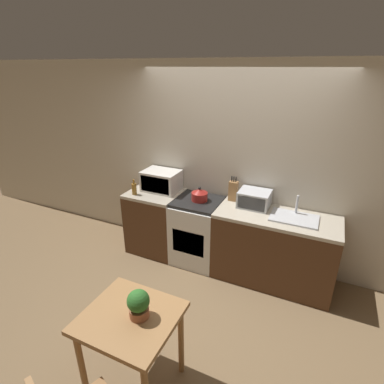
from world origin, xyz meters
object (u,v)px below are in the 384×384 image
at_px(kettle, 200,195).
at_px(bottle, 134,189).
at_px(stove_range, 198,231).
at_px(microwave, 161,181).
at_px(toaster_oven, 254,199).
at_px(dining_table, 131,328).

distance_m(kettle, bottle, 0.90).
bearing_deg(stove_range, microwave, 170.12).
relative_size(kettle, bottle, 0.98).
bearing_deg(microwave, toaster_oven, 1.14).
bearing_deg(microwave, bottle, -132.38).
distance_m(kettle, dining_table, 1.93).
relative_size(microwave, toaster_oven, 1.32).
bearing_deg(kettle, stove_range, -138.48).
distance_m(stove_range, kettle, 0.53).
xyz_separation_m(stove_range, microwave, (-0.60, 0.11, 0.59)).
bearing_deg(toaster_oven, microwave, -178.86).
bearing_deg(bottle, dining_table, -56.39).
bearing_deg(kettle, dining_table, -82.61).
bearing_deg(stove_range, toaster_oven, 10.61).
height_order(stove_range, dining_table, stove_range).
xyz_separation_m(toaster_oven, dining_table, (-0.44, -2.00, -0.36)).
bearing_deg(bottle, stove_range, 11.72).
distance_m(microwave, toaster_oven, 1.30).
height_order(kettle, toaster_oven, toaster_oven).
xyz_separation_m(stove_range, toaster_oven, (0.70, 0.13, 0.55)).
xyz_separation_m(kettle, microwave, (-0.62, 0.09, 0.06)).
xyz_separation_m(microwave, bottle, (-0.26, -0.28, -0.06)).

